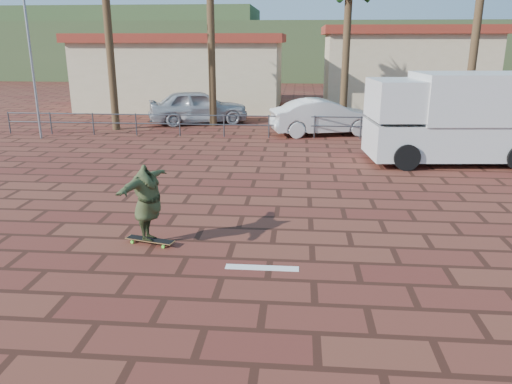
# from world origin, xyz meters

# --- Properties ---
(ground) EXTENTS (120.00, 120.00, 0.00)m
(ground) POSITION_xyz_m (0.00, 0.00, 0.00)
(ground) COLOR brown
(ground) RESTS_ON ground
(paint_stripe) EXTENTS (1.40, 0.22, 0.01)m
(paint_stripe) POSITION_xyz_m (0.70, -1.20, 0.00)
(paint_stripe) COLOR white
(paint_stripe) RESTS_ON ground
(guardrail) EXTENTS (24.06, 0.06, 1.00)m
(guardrail) POSITION_xyz_m (0.00, 12.00, 0.68)
(guardrail) COLOR #47494F
(guardrail) RESTS_ON ground
(flagpole) EXTENTS (1.30, 0.10, 8.00)m
(flagpole) POSITION_xyz_m (-9.87, 11.00, 4.64)
(flagpole) COLOR gray
(flagpole) RESTS_ON ground
(building_west) EXTENTS (12.60, 7.60, 4.50)m
(building_west) POSITION_xyz_m (-6.00, 22.00, 2.28)
(building_west) COLOR beige
(building_west) RESTS_ON ground
(building_east) EXTENTS (10.60, 6.60, 5.00)m
(building_east) POSITION_xyz_m (8.00, 24.00, 2.54)
(building_east) COLOR beige
(building_east) RESTS_ON ground
(hill_front) EXTENTS (70.00, 18.00, 6.00)m
(hill_front) POSITION_xyz_m (0.00, 50.00, 3.00)
(hill_front) COLOR #384C28
(hill_front) RESTS_ON ground
(hill_back) EXTENTS (35.00, 14.00, 8.00)m
(hill_back) POSITION_xyz_m (-22.00, 56.00, 4.00)
(hill_back) COLOR #384C28
(hill_back) RESTS_ON ground
(longboard) EXTENTS (1.11, 0.50, 0.11)m
(longboard) POSITION_xyz_m (-1.76, -0.24, 0.09)
(longboard) COLOR olive
(longboard) RESTS_ON ground
(skateboarder) EXTENTS (0.89, 2.06, 1.63)m
(skateboarder) POSITION_xyz_m (-1.76, -0.24, 0.92)
(skateboarder) COLOR #343D21
(skateboarder) RESTS_ON longboard
(campervan) EXTENTS (6.15, 3.07, 3.08)m
(campervan) POSITION_xyz_m (6.81, 7.99, 1.62)
(campervan) COLOR silver
(campervan) RESTS_ON ground
(car_silver) EXTENTS (5.44, 3.57, 1.72)m
(car_silver) POSITION_xyz_m (-3.88, 15.65, 0.86)
(car_silver) COLOR #AAADB2
(car_silver) RESTS_ON ground
(car_white) EXTENTS (5.12, 2.85, 1.60)m
(car_white) POSITION_xyz_m (2.47, 13.00, 0.80)
(car_white) COLOR silver
(car_white) RESTS_ON ground
(street_sign) EXTENTS (0.49, 0.15, 2.43)m
(street_sign) POSITION_xyz_m (10.08, 12.00, 1.70)
(street_sign) COLOR gray
(street_sign) RESTS_ON ground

